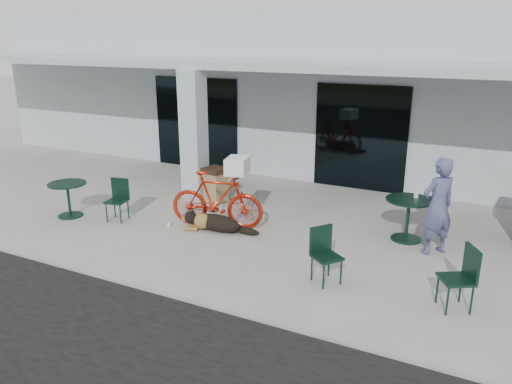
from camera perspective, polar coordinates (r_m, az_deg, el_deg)
The scene contains 18 objects.
ground at distance 9.83m, azimuth -6.89°, elevation -5.77°, with size 80.00×80.00×0.00m, color #A9A69F.
building at distance 16.85m, azimuth 9.24°, elevation 11.74°, with size 22.00×7.00×4.50m, color #9FAFB4.
storefront_glass_left at distance 15.17m, azimuth -6.85°, elevation 7.80°, with size 2.80×0.06×2.70m, color black.
storefront_glass_right at distance 13.13m, azimuth 11.82°, elevation 6.07°, with size 2.40×0.06×2.70m, color black.
column at distance 12.01m, azimuth -7.12°, elevation 6.29°, with size 0.50×0.50×3.12m, color #9FAFB4.
overhang at distance 12.21m, azimuth 2.16°, elevation 14.40°, with size 22.00×2.80×0.18m, color #9FAFB4.
bicycle at distance 10.40m, azimuth -4.50°, elevation -0.87°, with size 0.56×1.98×1.19m, color #AC210D.
laundry_basket at distance 10.07m, azimuth -2.16°, elevation 3.04°, with size 0.55×0.41×0.33m, color white.
dog at distance 10.27m, azimuth -4.50°, elevation -3.43°, with size 1.23×0.41×0.41m, color black, non-canonical shape.
cup_near_dog at distance 10.71m, azimuth -9.92°, elevation -3.66°, with size 0.07×0.07×0.09m, color white.
cafe_table_near at distance 11.78m, azimuth -20.61°, elevation -0.84°, with size 0.82×0.82×0.77m, color #102F24, non-canonical shape.
cafe_chair_near at distance 11.17m, azimuth -15.64°, elevation -0.94°, with size 0.41×0.45×0.91m, color #102F24, non-canonical shape.
cafe_table_far at distance 10.19m, azimuth 16.93°, elevation -3.03°, with size 0.90×0.90×0.84m, color #102F24, non-canonical shape.
cafe_chair_far_a at distance 8.16m, azimuth 8.10°, elevation -7.30°, with size 0.42×0.46×0.92m, color #102F24, non-canonical shape.
cafe_chair_far_b at distance 7.88m, azimuth 21.91°, elevation -9.17°, with size 0.44×0.48×0.98m, color #102F24, non-canonical shape.
person at distance 9.58m, azimuth 20.05°, elevation -1.56°, with size 0.66×0.43×1.82m, color #454B74.
cup_on_table at distance 10.17m, azimuth 17.84°, elevation -0.30°, with size 0.08×0.08×0.11m, color white.
trash_receptacle at distance 12.02m, azimuth -4.64°, elevation 0.82°, with size 0.50×0.50×0.85m, color #92774C, non-canonical shape.
Camera 1 is at (5.08, -7.49, 3.84)m, focal length 35.00 mm.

